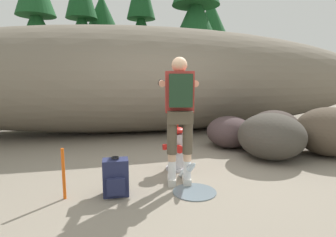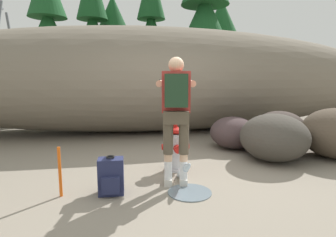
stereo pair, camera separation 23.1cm
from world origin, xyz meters
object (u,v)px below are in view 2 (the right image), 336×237
boulder_mid (336,133)px  utility_worker (176,104)px  fire_hydrant (175,149)px  boulder_small (274,137)px  boulder_large (279,130)px  spare_backpack (111,177)px  survey_stake (60,172)px  boulder_outlier (233,132)px

boulder_mid → utility_worker: bearing=-167.5°
fire_hydrant → boulder_small: bearing=5.8°
utility_worker → boulder_large: size_ratio=1.57×
utility_worker → boulder_mid: utility_worker is taller
fire_hydrant → spare_backpack: bearing=-142.2°
survey_stake → boulder_mid: bearing=10.8°
fire_hydrant → survey_stake: size_ratio=1.19×
spare_backpack → boulder_mid: (3.84, 0.88, 0.22)m
boulder_large → spare_backpack: bearing=-153.3°
boulder_large → boulder_outlier: bearing=166.6°
boulder_large → boulder_small: size_ratio=0.93×
fire_hydrant → utility_worker: 0.90m
utility_worker → boulder_small: utility_worker is taller
fire_hydrant → boulder_large: (2.27, 0.88, 0.05)m
fire_hydrant → spare_backpack: fire_hydrant is taller
fire_hydrant → survey_stake: fire_hydrant is taller
spare_backpack → boulder_outlier: (2.34, 1.82, 0.10)m
utility_worker → boulder_mid: 3.14m
fire_hydrant → boulder_mid: (2.90, 0.15, 0.11)m
fire_hydrant → boulder_mid: boulder_mid is taller
boulder_outlier → survey_stake: size_ratio=1.58×
fire_hydrant → survey_stake: 1.68m
boulder_large → utility_worker: bearing=-149.5°
spare_backpack → survey_stake: 0.59m
spare_backpack → boulder_small: (2.68, 0.91, 0.18)m
spare_backpack → survey_stake: survey_stake is taller
fire_hydrant → spare_backpack: 1.19m
fire_hydrant → utility_worker: utility_worker is taller
utility_worker → boulder_small: 2.07m
boulder_small → fire_hydrant: bearing=-174.2°
fire_hydrant → boulder_outlier: fire_hydrant is taller
boulder_large → boulder_outlier: 0.90m
survey_stake → boulder_outlier: bearing=31.4°
fire_hydrant → survey_stake: (-1.53, -0.70, -0.02)m
boulder_mid → boulder_outlier: boulder_mid is taller
boulder_outlier → survey_stake: bearing=-148.6°
spare_backpack → boulder_small: boulder_small is taller
boulder_mid → survey_stake: bearing=-169.2°
boulder_mid → survey_stake: boulder_mid is taller
boulder_outlier → spare_backpack: bearing=-142.2°
utility_worker → spare_backpack: 1.20m
boulder_small → utility_worker: bearing=-159.3°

